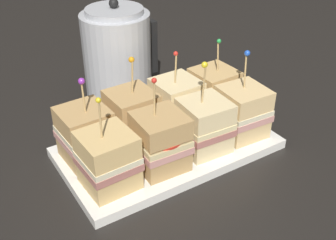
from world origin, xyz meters
TOP-DOWN VIEW (x-y plane):
  - ground_plane at (0.00, 0.00)m, footprint 6.00×6.00m
  - serving_platter at (0.00, 0.00)m, footprint 0.40×0.22m
  - sandwich_front_far_left at (-0.14, -0.04)m, footprint 0.09×0.09m
  - sandwich_front_center_left at (-0.05, -0.05)m, footprint 0.09×0.09m
  - sandwich_front_center_right at (0.05, -0.04)m, footprint 0.09×0.09m
  - sandwich_front_far_right at (0.14, -0.04)m, footprint 0.09×0.09m
  - sandwich_back_far_left at (-0.14, 0.04)m, footprint 0.09×0.09m
  - sandwich_back_center_left at (-0.05, 0.05)m, footprint 0.09×0.09m
  - sandwich_back_center_right at (0.05, 0.04)m, footprint 0.09×0.09m
  - sandwich_back_far_right at (0.14, 0.05)m, footprint 0.09×0.09m
  - kettle_steel at (0.02, 0.23)m, footprint 0.17×0.15m

SIDE VIEW (x-z plane):
  - ground_plane at x=0.00m, z-range 0.00..0.00m
  - serving_platter at x=0.00m, z-range 0.00..0.02m
  - sandwich_back_far_right at x=0.14m, z-range -0.01..0.15m
  - sandwich_front_far_left at x=-0.14m, z-range -0.02..0.15m
  - sandwich_back_far_left at x=-0.14m, z-range -0.01..0.15m
  - sandwich_front_far_right at x=0.14m, z-range -0.02..0.15m
  - sandwich_front_center_right at x=0.05m, z-range -0.02..0.15m
  - sandwich_back_center_right at x=0.05m, z-range -0.01..0.15m
  - sandwich_front_center_left at x=-0.05m, z-range -0.02..0.15m
  - sandwich_back_center_left at x=-0.05m, z-range -0.02..0.15m
  - kettle_steel at x=0.02m, z-range -0.01..0.22m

